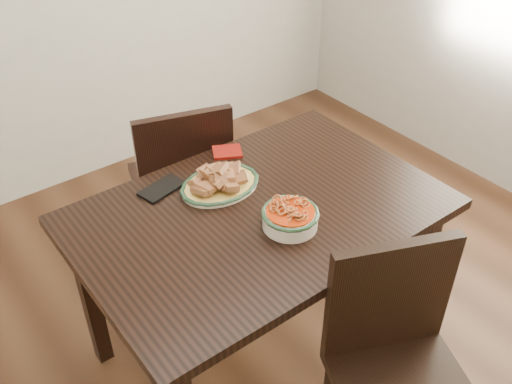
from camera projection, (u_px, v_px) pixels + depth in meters
floor at (289, 340)px, 2.50m from camera, size 3.50×3.50×0.00m
dining_table at (259, 227)px, 2.10m from camera, size 1.30×0.87×0.75m
chair_far at (183, 179)px, 2.62m from camera, size 0.52×0.52×0.89m
chair_near at (397, 357)px, 1.83m from camera, size 0.55×0.55×0.89m
fish_plate at (220, 178)px, 2.12m from camera, size 0.31×0.24×0.11m
noodle_bowl at (290, 216)px, 1.94m from camera, size 0.20×0.20×0.08m
smartphone at (162, 188)px, 2.13m from camera, size 0.19×0.13×0.01m
napkin at (227, 152)px, 2.33m from camera, size 0.15×0.14×0.01m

